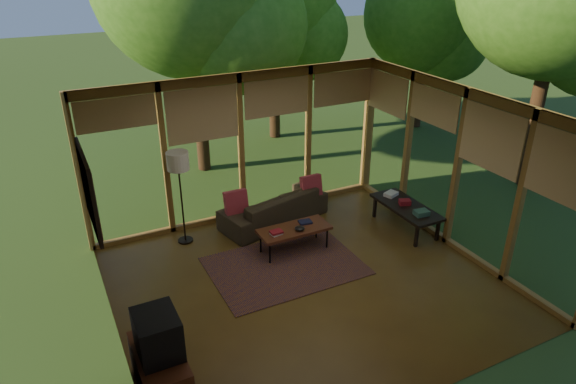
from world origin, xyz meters
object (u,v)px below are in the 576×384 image
floor_lamp (178,166)px  side_console (406,208)px  television (158,335)px  sofa (274,207)px  coffee_table (294,230)px  media_cabinet (161,373)px

floor_lamp → side_console: size_ratio=1.18×
television → floor_lamp: bearing=69.6°
sofa → television: bearing=34.5°
television → side_console: 5.20m
floor_lamp → coffee_table: size_ratio=1.38×
media_cabinet → side_console: bearing=20.6°
television → side_console: television is taller
floor_lamp → coffee_table: bearing=-35.7°
sofa → media_cabinet: 4.24m
coffee_table → side_console: bearing=-6.0°
coffee_table → side_console: (2.13, -0.23, 0.02)m
sofa → television: 4.26m
sofa → media_cabinet: media_cabinet is taller
side_console → floor_lamp: bearing=160.0°
coffee_table → floor_lamp: bearing=144.3°
floor_lamp → media_cabinet: bearing=-110.7°
media_cabinet → coffee_table: bearing=36.8°
media_cabinet → floor_lamp: floor_lamp is taller
sofa → side_console: size_ratio=1.44×
floor_lamp → coffee_table: floor_lamp is taller
television → side_console: bearing=20.6°
sofa → side_console: sofa is taller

